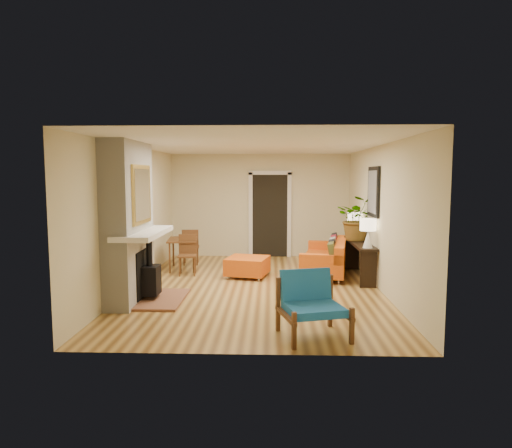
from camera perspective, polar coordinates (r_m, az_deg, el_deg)
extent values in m
plane|color=tan|center=(8.56, -0.05, -7.82)|extent=(6.50, 6.50, 0.00)
plane|color=white|center=(8.33, -0.05, 9.82)|extent=(6.50, 6.50, 0.00)
plane|color=beige|center=(11.58, 0.51, 2.31)|extent=(4.50, 0.00, 4.50)
plane|color=beige|center=(5.12, -1.32, -2.37)|extent=(4.50, 0.00, 4.50)
plane|color=beige|center=(8.72, -15.00, 0.90)|extent=(0.00, 6.50, 6.50)
plane|color=beige|center=(8.57, 15.17, 0.80)|extent=(0.00, 6.50, 6.50)
cube|color=black|center=(11.57, 1.75, 1.07)|extent=(0.88, 0.06, 2.10)
cube|color=white|center=(11.57, -0.68, 1.07)|extent=(0.10, 0.08, 2.18)
cube|color=white|center=(11.57, 4.18, 1.05)|extent=(0.10, 0.08, 2.18)
cube|color=white|center=(11.52, 1.76, 6.42)|extent=(1.08, 0.08, 0.10)
cube|color=black|center=(8.92, 14.48, 3.92)|extent=(0.04, 0.85, 0.95)
cube|color=slate|center=(8.92, 14.32, 3.92)|extent=(0.01, 0.70, 0.80)
cube|color=black|center=(9.03, -14.13, 1.85)|extent=(0.06, 0.95, 0.02)
cube|color=black|center=(9.02, -14.18, 3.75)|extent=(0.06, 0.95, 0.02)
cube|color=white|center=(7.67, -15.78, 4.40)|extent=(0.42, 1.50, 1.48)
cube|color=white|center=(7.81, -15.51, -5.18)|extent=(0.42, 1.50, 1.12)
cube|color=white|center=(7.65, -13.84, -1.11)|extent=(0.60, 1.68, 0.08)
cube|color=black|center=(7.77, -13.96, -6.02)|extent=(0.03, 0.72, 0.78)
cube|color=brown|center=(7.80, -11.77, -9.18)|extent=(0.75, 1.30, 0.04)
cube|color=black|center=(7.76, -13.12, -6.84)|extent=(0.30, 0.36, 0.48)
cylinder|color=black|center=(7.68, -13.20, -3.64)|extent=(0.10, 0.10, 0.40)
cube|color=gold|center=(7.61, -14.14, 3.60)|extent=(0.04, 0.95, 0.95)
cube|color=silver|center=(7.60, -13.99, 3.60)|extent=(0.01, 0.82, 0.82)
cylinder|color=silver|center=(8.92, 6.04, -6.97)|extent=(0.04, 0.04, 0.09)
cylinder|color=silver|center=(8.88, 10.30, -7.10)|extent=(0.04, 0.04, 0.09)
cylinder|color=silver|center=(10.62, 7.06, -4.88)|extent=(0.04, 0.04, 0.09)
cylinder|color=silver|center=(10.59, 10.62, -4.98)|extent=(0.04, 0.04, 0.09)
cube|color=orange|center=(9.71, 8.55, -4.81)|extent=(1.18, 2.09, 0.28)
cube|color=orange|center=(9.64, 10.53, -3.08)|extent=(0.54, 1.98, 0.33)
cube|color=orange|center=(8.78, 8.19, -4.39)|extent=(0.86, 0.32, 0.19)
cube|color=orange|center=(10.56, 8.88, -2.65)|extent=(0.86, 0.32, 0.19)
cube|color=#4A4C20|center=(8.90, 9.54, -3.54)|extent=(0.25, 0.40, 0.39)
cube|color=black|center=(9.27, 9.65, -3.16)|extent=(0.25, 0.40, 0.39)
cube|color=gray|center=(9.64, 9.75, -2.81)|extent=(0.25, 0.40, 0.39)
cube|color=maroon|center=(9.97, 9.83, -2.52)|extent=(0.25, 0.40, 0.39)
cube|color=black|center=(10.34, 9.92, -2.22)|extent=(0.25, 0.40, 0.39)
cylinder|color=silver|center=(9.17, -3.57, -6.69)|extent=(0.05, 0.05, 0.06)
cylinder|color=silver|center=(8.99, 0.34, -6.94)|extent=(0.05, 0.05, 0.06)
cylinder|color=silver|center=(9.76, -2.37, -5.90)|extent=(0.05, 0.05, 0.06)
cylinder|color=silver|center=(9.60, 1.30, -6.11)|extent=(0.05, 0.05, 0.06)
cube|color=orange|center=(9.33, -1.08, -5.20)|extent=(0.94, 0.94, 0.34)
cube|color=brown|center=(5.83, 3.72, -11.36)|extent=(0.25, 0.76, 0.05)
cube|color=brown|center=(5.54, 4.78, -13.17)|extent=(0.06, 0.06, 0.45)
cube|color=brown|center=(6.12, 2.77, -9.99)|extent=(0.06, 0.06, 0.72)
cube|color=brown|center=(6.08, 10.51, -10.71)|extent=(0.25, 0.76, 0.05)
cube|color=brown|center=(5.81, 11.89, -12.38)|extent=(0.06, 0.06, 0.45)
cube|color=brown|center=(6.36, 9.27, -9.44)|extent=(0.06, 0.06, 0.72)
cube|color=blue|center=(5.92, 7.20, -10.47)|extent=(0.82, 0.79, 0.10)
cube|color=blue|center=(6.14, 6.21, -7.49)|extent=(0.70, 0.35, 0.42)
cube|color=brown|center=(10.11, -9.13, -1.94)|extent=(0.72, 0.96, 0.04)
cylinder|color=brown|center=(9.81, -10.73, -4.22)|extent=(0.04, 0.04, 0.64)
cylinder|color=brown|center=(9.77, -7.81, -4.21)|extent=(0.04, 0.04, 0.64)
cylinder|color=brown|center=(10.57, -10.29, -3.48)|extent=(0.04, 0.04, 0.64)
cylinder|color=brown|center=(10.53, -7.57, -3.47)|extent=(0.04, 0.04, 0.64)
cube|color=brown|center=(9.57, -8.58, -3.95)|extent=(0.42, 0.42, 0.04)
cube|color=brown|center=(9.71, -8.52, -2.47)|extent=(0.38, 0.08, 0.41)
cylinder|color=brown|center=(9.47, -9.54, -5.33)|extent=(0.03, 0.03, 0.39)
cylinder|color=brown|center=(9.45, -7.70, -5.33)|extent=(0.03, 0.03, 0.39)
cylinder|color=brown|center=(9.77, -9.39, -4.99)|extent=(0.03, 0.03, 0.39)
cylinder|color=brown|center=(9.75, -7.60, -4.98)|extent=(0.03, 0.03, 0.39)
cube|color=brown|center=(10.72, -8.15, -2.88)|extent=(0.42, 0.42, 0.04)
cube|color=brown|center=(10.51, -8.23, -1.82)|extent=(0.38, 0.08, 0.41)
cylinder|color=brown|center=(10.61, -9.00, -4.11)|extent=(0.03, 0.03, 0.39)
cylinder|color=brown|center=(10.59, -7.36, -4.10)|extent=(0.03, 0.03, 0.39)
cylinder|color=brown|center=(10.91, -8.88, -3.83)|extent=(0.03, 0.03, 0.39)
cylinder|color=brown|center=(10.89, -7.28, -3.82)|extent=(0.03, 0.03, 0.39)
cube|color=black|center=(9.40, 12.86, -2.38)|extent=(0.34, 1.85, 0.05)
cube|color=black|center=(8.64, 13.87, -5.56)|extent=(0.30, 0.04, 0.68)
cube|color=black|center=(10.28, 11.92, -3.68)|extent=(0.30, 0.04, 0.68)
cone|color=white|center=(8.67, 13.79, -1.93)|extent=(0.18, 0.18, 0.30)
cylinder|color=white|center=(8.65, 13.82, -0.75)|extent=(0.03, 0.03, 0.06)
cylinder|color=#FFEABF|center=(8.64, 13.84, -0.09)|extent=(0.30, 0.30, 0.22)
cone|color=white|center=(10.03, 12.16, -0.83)|extent=(0.18, 0.18, 0.30)
cylinder|color=white|center=(10.01, 12.18, 0.19)|extent=(0.03, 0.03, 0.06)
cylinder|color=#FFEABF|center=(10.00, 12.20, 0.76)|extent=(0.30, 0.30, 0.22)
imported|color=#1E5919|center=(9.56, 12.61, 0.71)|extent=(0.94, 0.85, 0.92)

